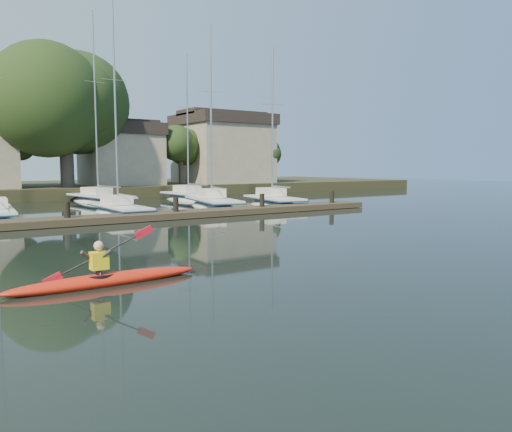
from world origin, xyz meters
TOP-DOWN VIEW (x-y plane):
  - ground at (0.00, 0.00)m, footprint 160.00×160.00m
  - kayak at (-5.29, 0.30)m, footprint 5.02×0.98m
  - dock at (0.00, 14.00)m, footprint 34.00×2.00m
  - sailboat_2 at (0.99, 17.85)m, footprint 2.01×8.48m
  - sailboat_3 at (8.06, 18.79)m, footprint 3.98×9.05m
  - sailboat_4 at (12.64, 17.77)m, footprint 3.51×7.93m
  - sailboat_6 at (2.72, 27.71)m, footprint 3.67×10.46m
  - sailboat_7 at (9.95, 26.26)m, footprint 2.73×8.57m
  - shore at (1.61, 40.29)m, footprint 90.00×25.25m

SIDE VIEW (x-z plane):
  - sailboat_4 at x=12.64m, z-range -6.72..6.30m
  - sailboat_3 at x=8.06m, z-range -7.28..6.86m
  - sailboat_7 at x=9.95m, z-range -7.01..6.61m
  - sailboat_6 at x=2.72m, z-range -8.34..7.96m
  - sailboat_2 at x=0.99m, z-range -7.18..6.83m
  - ground at x=0.00m, z-range 0.00..0.00m
  - kayak at x=-5.29m, z-range -0.61..1.00m
  - dock at x=0.00m, z-range -0.70..1.10m
  - shore at x=1.61m, z-range -3.15..9.60m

